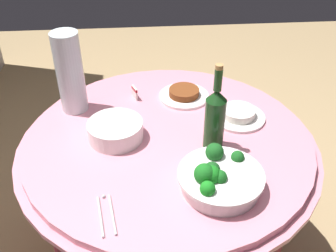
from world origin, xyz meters
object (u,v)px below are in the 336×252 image
wine_bottle (215,117)px  food_plate_rice (238,115)px  decorative_fruit_vase (71,78)px  plate_stack (115,130)px  serving_tongs (106,213)px  broccoli_bowl (218,178)px  label_placard_front (135,92)px  food_plate_stir_fry (184,94)px

wine_bottle → food_plate_rice: bearing=-38.3°
decorative_fruit_vase → plate_stack: bearing=-141.2°
serving_tongs → food_plate_rice: size_ratio=0.76×
broccoli_bowl → serving_tongs: size_ratio=1.67×
broccoli_bowl → food_plate_rice: (0.39, -0.16, -0.03)m
broccoli_bowl → food_plate_rice: 0.42m
plate_stack → food_plate_rice: (0.09, -0.50, -0.02)m
plate_stack → label_placard_front: bearing=-14.9°
decorative_fruit_vase → food_plate_rice: size_ratio=1.55×
broccoli_bowl → food_plate_stir_fry: broccoli_bowl is taller
food_plate_stir_fry → wine_bottle: bearing=-169.2°
wine_bottle → serving_tongs: wine_bottle is taller
broccoli_bowl → food_plate_stir_fry: size_ratio=1.27×
decorative_fruit_vase → label_placard_front: (0.06, -0.25, -0.12)m
plate_stack → food_plate_rice: size_ratio=0.95×
plate_stack → broccoli_bowl: bearing=-131.1°
plate_stack → label_placard_front: plate_stack is taller
label_placard_front → serving_tongs: bearing=171.9°
serving_tongs → wine_bottle: bearing=-51.4°
serving_tongs → label_placard_front: bearing=-8.1°
food_plate_rice → wine_bottle: bearing=141.7°
plate_stack → food_plate_rice: bearing=-79.4°
food_plate_rice → serving_tongs: bearing=132.6°
wine_bottle → food_plate_stir_fry: (0.35, 0.07, -0.11)m
food_plate_rice → food_plate_stir_fry: (0.18, 0.20, -0.00)m
plate_stack → label_placard_front: size_ratio=3.82×
wine_bottle → food_plate_stir_fry: bearing=10.8°
serving_tongs → food_plate_rice: food_plate_rice is taller
wine_bottle → label_placard_front: bearing=38.0°
decorative_fruit_vase → food_plate_rice: bearing=-100.8°
decorative_fruit_vase → food_plate_rice: decorative_fruit_vase is taller
decorative_fruit_vase → serving_tongs: decorative_fruit_vase is taller
label_placard_front → broccoli_bowl: bearing=-155.6°
plate_stack → food_plate_stir_fry: (0.27, -0.29, -0.02)m
food_plate_stir_fry → label_placard_front: bearing=86.8°
decorative_fruit_vase → serving_tongs: size_ratio=2.03×
wine_bottle → decorative_fruit_vase: (0.30, 0.54, 0.02)m
wine_bottle → decorative_fruit_vase: bearing=60.9°
wine_bottle → serving_tongs: (-0.30, 0.38, -0.12)m
broccoli_bowl → label_placard_front: 0.64m
food_plate_rice → label_placard_front: bearing=65.4°
broccoli_bowl → food_plate_stir_fry: bearing=4.6°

